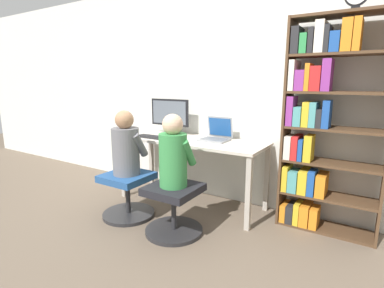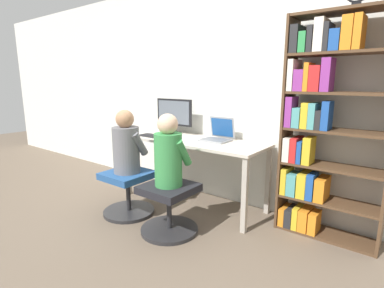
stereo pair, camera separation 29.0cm
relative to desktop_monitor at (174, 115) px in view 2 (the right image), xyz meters
name	(u,v)px [view 2 (the right image)]	position (x,y,z in m)	size (l,w,h in m)	color
ground_plane	(176,211)	(0.42, -0.48, -1.01)	(14.00, 14.00, 0.00)	brown
wall_back	(211,92)	(0.42, 0.21, 0.29)	(10.00, 0.05, 2.60)	silver
desk	(193,147)	(0.42, -0.17, -0.32)	(1.72, 0.62, 0.77)	beige
desktop_monitor	(174,115)	(0.00, 0.00, 0.00)	(0.55, 0.19, 0.44)	black
laptop	(218,136)	(0.69, -0.06, -0.18)	(0.31, 0.29, 0.26)	gray
keyboard	(155,136)	(-0.01, -0.34, -0.22)	(0.41, 0.13, 0.03)	#232326
computer_mouse_by_keyboard	(173,139)	(0.27, -0.34, -0.22)	(0.07, 0.10, 0.03)	#99999E
office_chair_left	(128,191)	(0.04, -0.82, -0.75)	(0.55, 0.55, 0.47)	#262628
office_chair_right	(169,206)	(0.67, -0.86, -0.75)	(0.55, 0.55, 0.47)	#262628
person_at_monitor	(126,145)	(0.04, -0.82, -0.24)	(0.34, 0.31, 0.67)	slate
person_at_laptop	(169,154)	(0.67, -0.85, -0.23)	(0.32, 0.30, 0.67)	#388C47
bookshelf	(320,127)	(1.76, -0.04, 0.01)	(0.89, 0.31, 1.99)	#513823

